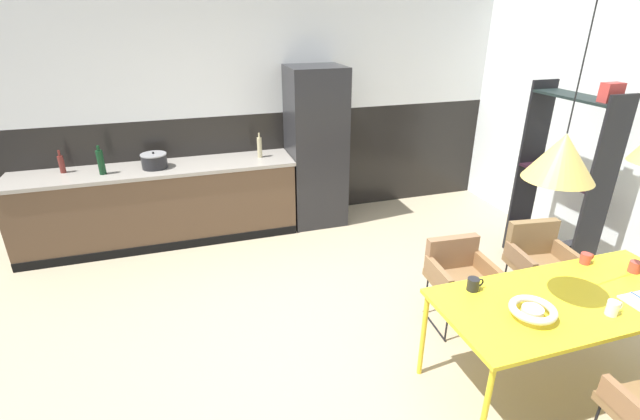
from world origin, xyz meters
TOP-DOWN VIEW (x-y plane):
  - ground_plane at (0.00, 0.00)m, footprint 7.94×7.94m
  - back_wall_splashback_dark at (0.00, 2.77)m, footprint 6.10×0.12m
  - back_wall_panel_upper at (0.00, 2.77)m, footprint 6.10×0.12m
  - kitchen_counter at (-1.39, 2.41)m, footprint 3.05×0.63m
  - refrigerator_column at (0.46, 2.41)m, footprint 0.65×0.60m
  - dining_table at (1.29, -0.77)m, footprint 1.84×0.80m
  - armchair_far_side at (1.00, 0.09)m, footprint 0.52×0.50m
  - armchair_head_of_table at (1.80, 0.08)m, footprint 0.54×0.53m
  - fruit_bowl at (0.87, -0.86)m, footprint 0.29×0.29m
  - mug_glass_clear at (1.37, -0.99)m, footprint 0.12×0.07m
  - mug_white_ceramic at (1.72, -0.44)m, footprint 0.12×0.08m
  - mug_dark_espresso at (0.70, -0.49)m, footprint 0.12×0.08m
  - mug_tall_blue at (1.97, -0.65)m, footprint 0.12×0.08m
  - cooking_pot at (-1.39, 2.39)m, footprint 0.27×0.27m
  - bottle_wine_green at (-2.32, 2.51)m, footprint 0.06×0.06m
  - bottle_spice_small at (-0.22, 2.43)m, footprint 0.06×0.06m
  - bottle_vinegar_dark at (-1.91, 2.34)m, footprint 0.07×0.07m
  - open_shelf_unit at (2.42, 0.57)m, footprint 0.30×0.91m
  - pendant_lamp_over_table_near at (0.92, -0.78)m, footprint 0.39×0.39m

SIDE VIEW (x-z plane):
  - ground_plane at x=0.00m, z-range 0.00..0.00m
  - kitchen_counter at x=-1.39m, z-range 0.00..0.90m
  - armchair_far_side at x=1.00m, z-range 0.13..0.86m
  - armchair_head_of_table at x=1.80m, z-range 0.12..0.90m
  - back_wall_splashback_dark at x=0.00m, z-range 0.00..1.35m
  - dining_table at x=1.29m, z-range 0.32..1.05m
  - mug_white_ceramic at x=1.72m, z-range 0.73..0.81m
  - mug_tall_blue at x=1.97m, z-range 0.73..0.81m
  - mug_dark_espresso at x=0.70m, z-range 0.73..0.82m
  - mug_glass_clear at x=1.37m, z-range 0.73..0.82m
  - fruit_bowl at x=0.87m, z-range 0.74..0.82m
  - refrigerator_column at x=0.46m, z-range 0.00..1.91m
  - cooking_pot at x=-1.39m, z-range 0.88..1.07m
  - open_shelf_unit at x=2.42m, z-range 0.01..1.94m
  - bottle_wine_green at x=-2.32m, z-range 0.87..1.12m
  - bottle_spice_small at x=-0.22m, z-range 0.87..1.16m
  - bottle_vinegar_dark at x=-1.91m, z-range 0.87..1.18m
  - pendant_lamp_over_table_near at x=0.92m, z-range 1.23..2.26m
  - back_wall_panel_upper at x=0.00m, z-range 1.35..2.69m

